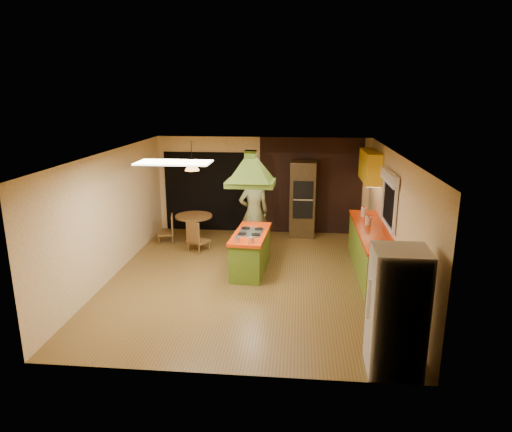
# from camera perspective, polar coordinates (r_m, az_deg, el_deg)

# --- Properties ---
(ground) EXTENTS (6.50, 6.50, 0.00)m
(ground) POSITION_cam_1_polar(r_m,az_deg,el_deg) (9.21, -0.84, -7.75)
(ground) COLOR brown
(ground) RESTS_ON ground
(room_walls) EXTENTS (5.50, 6.50, 6.50)m
(room_walls) POSITION_cam_1_polar(r_m,az_deg,el_deg) (8.80, -0.87, -0.23)
(room_walls) COLOR beige
(room_walls) RESTS_ON ground
(ceiling_plane) EXTENTS (6.50, 6.50, 0.00)m
(ceiling_plane) POSITION_cam_1_polar(r_m,az_deg,el_deg) (8.56, -0.90, 7.87)
(ceiling_plane) COLOR silver
(ceiling_plane) RESTS_ON room_walls
(brick_panel) EXTENTS (2.64, 0.03, 2.50)m
(brick_panel) POSITION_cam_1_polar(r_m,az_deg,el_deg) (11.90, 6.84, 3.72)
(brick_panel) COLOR #381E14
(brick_panel) RESTS_ON ground
(nook_opening) EXTENTS (2.20, 0.03, 2.10)m
(nook_opening) POSITION_cam_1_polar(r_m,az_deg,el_deg) (12.18, -6.24, 3.04)
(nook_opening) COLOR black
(nook_opening) RESTS_ON ground
(right_counter) EXTENTS (0.62, 3.05, 0.92)m
(right_counter) POSITION_cam_1_polar(r_m,az_deg,el_deg) (9.68, 14.16, -4.15)
(right_counter) COLOR olive
(right_counter) RESTS_ON ground
(upper_cabinets) EXTENTS (0.34, 1.40, 0.70)m
(upper_cabinets) POSITION_cam_1_polar(r_m,az_deg,el_deg) (10.88, 14.07, 6.06)
(upper_cabinets) COLOR yellow
(upper_cabinets) RESTS_ON room_walls
(window_right) EXTENTS (0.12, 1.35, 1.06)m
(window_right) POSITION_cam_1_polar(r_m,az_deg,el_deg) (9.19, 16.38, 3.15)
(window_right) COLOR black
(window_right) RESTS_ON room_walls
(fluor_panel) EXTENTS (1.20, 0.60, 0.03)m
(fluor_panel) POSITION_cam_1_polar(r_m,az_deg,el_deg) (7.60, -10.24, 6.59)
(fluor_panel) COLOR white
(fluor_panel) RESTS_ON ceiling_plane
(kitchen_island) EXTENTS (0.77, 1.68, 0.84)m
(kitchen_island) POSITION_cam_1_polar(r_m,az_deg,el_deg) (9.45, -0.66, -4.42)
(kitchen_island) COLOR #57761D
(kitchen_island) RESTS_ON ground
(range_hood) EXTENTS (0.97, 0.71, 0.78)m
(range_hood) POSITION_cam_1_polar(r_m,az_deg,el_deg) (9.00, -0.70, 6.65)
(range_hood) COLOR #4D6619
(range_hood) RESTS_ON ceiling_plane
(man) EXTENTS (0.78, 0.62, 1.88)m
(man) POSITION_cam_1_polar(r_m,az_deg,el_deg) (10.41, -0.27, 0.43)
(man) COLOR brown
(man) RESTS_ON ground
(refrigerator) EXTENTS (0.71, 0.67, 1.70)m
(refrigerator) POSITION_cam_1_polar(r_m,az_deg,el_deg) (6.31, 17.18, -11.27)
(refrigerator) COLOR silver
(refrigerator) RESTS_ON ground
(wall_oven) EXTENTS (0.67, 0.63, 1.93)m
(wall_oven) POSITION_cam_1_polar(r_m,az_deg,el_deg) (11.68, 5.89, 2.11)
(wall_oven) COLOR #4A3517
(wall_oven) RESTS_ON ground
(dining_table) EXTENTS (0.90, 0.90, 0.68)m
(dining_table) POSITION_cam_1_polar(r_m,az_deg,el_deg) (11.35, -7.75, -0.90)
(dining_table) COLOR brown
(dining_table) RESTS_ON ground
(chair_left) EXTENTS (0.46, 0.46, 0.70)m
(chair_left) POSITION_cam_1_polar(r_m,az_deg,el_deg) (11.47, -11.25, -1.55)
(chair_left) COLOR brown
(chair_left) RESTS_ON ground
(chair_near) EXTENTS (0.56, 0.56, 0.75)m
(chair_near) POSITION_cam_1_polar(r_m,az_deg,el_deg) (10.71, -7.20, -2.42)
(chair_near) COLOR brown
(chair_near) RESTS_ON ground
(pendant_lamp) EXTENTS (0.42, 0.42, 0.22)m
(pendant_lamp) POSITION_cam_1_polar(r_m,az_deg,el_deg) (11.04, -8.01, 6.22)
(pendant_lamp) COLOR #FF9E3F
(pendant_lamp) RESTS_ON ceiling_plane
(canister_large) EXTENTS (0.18, 0.18, 0.20)m
(canister_large) POSITION_cam_1_polar(r_m,az_deg,el_deg) (10.42, 13.33, 0.48)
(canister_large) COLOR #FAE1C9
(canister_large) RESTS_ON right_counter
(canister_medium) EXTENTS (0.13, 0.13, 0.17)m
(canister_medium) POSITION_cam_1_polar(r_m,az_deg,el_deg) (10.40, 13.34, 0.36)
(canister_medium) COLOR beige
(canister_medium) RESTS_ON right_counter
(canister_small) EXTENTS (0.14, 0.14, 0.18)m
(canister_small) POSITION_cam_1_polar(r_m,az_deg,el_deg) (9.77, 13.85, -0.60)
(canister_small) COLOR beige
(canister_small) RESTS_ON right_counter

